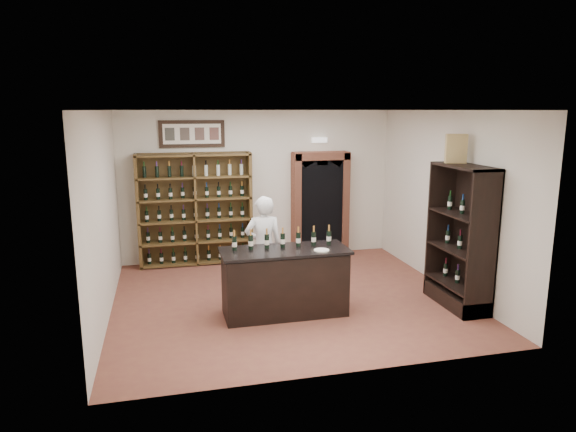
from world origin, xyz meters
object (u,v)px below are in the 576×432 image
(side_cabinet, at_px, (461,259))
(wine_crate, at_px, (456,149))
(counter_bottle_0, at_px, (234,243))
(wine_shelf, at_px, (195,209))
(shopkeeper, at_px, (264,247))
(tasting_counter, at_px, (285,282))

(side_cabinet, distance_m, wine_crate, 1.69)
(counter_bottle_0, xyz_separation_m, side_cabinet, (3.44, -0.42, -0.35))
(wine_shelf, bearing_deg, shopkeeper, -66.03)
(side_cabinet, height_order, shopkeeper, side_cabinet)
(counter_bottle_0, bearing_deg, tasting_counter, -9.81)
(wine_shelf, distance_m, tasting_counter, 3.19)
(wine_shelf, relative_size, tasting_counter, 1.17)
(wine_shelf, distance_m, side_cabinet, 5.02)
(wine_shelf, distance_m, shopkeeper, 2.34)
(tasting_counter, bearing_deg, wine_crate, -0.05)
(counter_bottle_0, distance_m, shopkeeper, 0.93)
(side_cabinet, relative_size, wine_crate, 4.95)
(counter_bottle_0, bearing_deg, wine_shelf, 97.71)
(wine_crate, bearing_deg, shopkeeper, -176.11)
(wine_shelf, height_order, counter_bottle_0, wine_shelf)
(wine_shelf, xyz_separation_m, wine_crate, (3.80, -2.94, 1.32))
(counter_bottle_0, relative_size, wine_crate, 0.68)
(tasting_counter, height_order, side_cabinet, side_cabinet)
(side_cabinet, distance_m, shopkeeper, 3.09)
(wine_shelf, xyz_separation_m, counter_bottle_0, (0.38, -2.81, 0.01))
(side_cabinet, bearing_deg, wine_shelf, 139.79)
(tasting_counter, distance_m, counter_bottle_0, 0.95)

